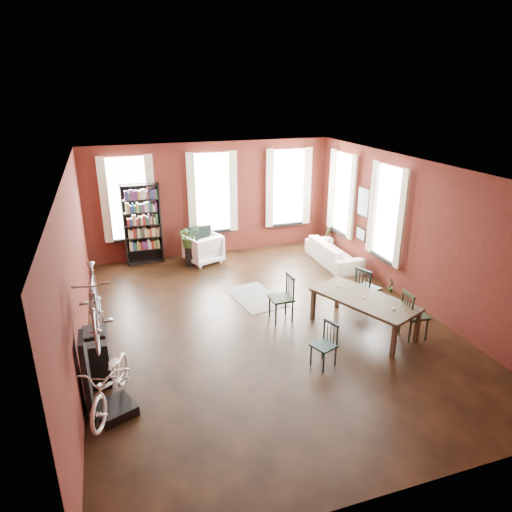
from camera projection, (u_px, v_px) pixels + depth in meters
name	position (u px, v px, depth m)	size (l,w,h in m)	color
room	(266.00, 215.00, 9.39)	(9.00, 9.04, 3.22)	black
dining_table	(363.00, 314.00, 9.12)	(0.95, 2.09, 0.71)	#4B3F2D
dining_chair_a	(324.00, 345.00, 7.94)	(0.37, 0.37, 0.81)	#1B3C39
dining_chair_b	(281.00, 298.00, 9.48)	(0.46, 0.46, 0.99)	black
dining_chair_c	(415.00, 315.00, 8.82)	(0.44, 0.44, 0.96)	black
dining_chair_d	(367.00, 288.00, 9.95)	(0.45, 0.45, 0.98)	#193337
bookshelf	(143.00, 224.00, 12.37)	(1.00, 0.32, 2.20)	black
white_armchair	(203.00, 247.00, 12.60)	(0.87, 0.81, 0.89)	white
cream_sofa	(334.00, 249.00, 12.56)	(2.08, 0.61, 0.81)	beige
striped_rug	(255.00, 297.00, 10.63)	(0.95, 1.52, 0.01)	black
bike_trainer	(115.00, 409.00, 6.86)	(0.54, 0.54, 0.16)	black
bike_wall_rack	(87.00, 376.00, 6.70)	(0.16, 0.60, 1.30)	black
console_table	(97.00, 356.00, 7.62)	(0.40, 0.80, 0.80)	black
plant_stand	(190.00, 256.00, 12.47)	(0.26, 0.26, 0.52)	black
plant_by_sofa	(327.00, 242.00, 13.84)	(0.42, 0.75, 0.34)	#244F1F
plant_small	(391.00, 289.00, 10.90)	(0.19, 0.37, 0.13)	#2D4F1F
bicycle_floor	(108.00, 360.00, 6.55)	(0.55, 0.83, 1.58)	silver
bicycle_hung	(92.00, 281.00, 6.25)	(0.47, 1.00, 1.66)	#A5A8AD
plant_on_stand	(189.00, 238.00, 12.31)	(0.58, 0.64, 0.50)	#2F5C24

